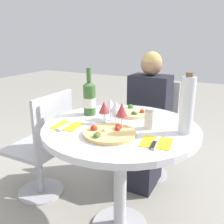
# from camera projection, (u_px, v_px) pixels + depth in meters

# --- Properties ---
(dining_table) EXTENTS (0.94, 0.94, 0.74)m
(dining_table) POSITION_uv_depth(u_px,v_px,m) (121.00, 144.00, 1.54)
(dining_table) COLOR #B2B2B7
(dining_table) RESTS_ON ground_plane
(chair_behind_diner) EXTENTS (0.42, 0.42, 0.86)m
(chair_behind_diner) POSITION_uv_depth(u_px,v_px,m) (151.00, 131.00, 2.33)
(chair_behind_diner) COLOR #ADADB2
(chair_behind_diner) RESTS_ON ground_plane
(seated_diner) EXTENTS (0.34, 0.47, 1.14)m
(seated_diner) POSITION_uv_depth(u_px,v_px,m) (146.00, 126.00, 2.17)
(seated_diner) COLOR black
(seated_diner) RESTS_ON ground_plane
(chair_empty_side) EXTENTS (0.42, 0.42, 0.86)m
(chair_empty_side) POSITION_uv_depth(u_px,v_px,m) (43.00, 149.00, 1.96)
(chair_empty_side) COLOR #ADADB2
(chair_empty_side) RESTS_ON ground_plane
(pizza_large) EXTENTS (0.29, 0.29, 0.05)m
(pizza_large) POSITION_uv_depth(u_px,v_px,m) (109.00, 133.00, 1.36)
(pizza_large) COLOR #DBB26B
(pizza_large) RESTS_ON dining_table
(pizza_small_far) EXTENTS (0.24, 0.24, 0.05)m
(pizza_small_far) POSITION_uv_depth(u_px,v_px,m) (132.00, 112.00, 1.72)
(pizza_small_far) COLOR #E5C17F
(pizza_small_far) RESTS_ON dining_table
(wine_bottle) EXTENTS (0.09, 0.09, 0.32)m
(wine_bottle) POSITION_uv_depth(u_px,v_px,m) (89.00, 98.00, 1.68)
(wine_bottle) COLOR #38602D
(wine_bottle) RESTS_ON dining_table
(tall_carafe) EXTENTS (0.08, 0.08, 0.34)m
(tall_carafe) POSITION_uv_depth(u_px,v_px,m) (187.00, 105.00, 1.34)
(tall_carafe) COLOR silver
(tall_carafe) RESTS_ON dining_table
(sugar_shaker) EXTENTS (0.06, 0.06, 0.12)m
(sugar_shaker) POSITION_uv_depth(u_px,v_px,m) (150.00, 119.00, 1.44)
(sugar_shaker) COLOR silver
(sugar_shaker) RESTS_ON dining_table
(wine_glass_front_left) EXTENTS (0.07, 0.07, 0.14)m
(wine_glass_front_left) POSITION_uv_depth(u_px,v_px,m) (104.00, 108.00, 1.51)
(wine_glass_front_left) COLOR silver
(wine_glass_front_left) RESTS_ON dining_table
(wine_glass_back_left) EXTENTS (0.08, 0.08, 0.13)m
(wine_glass_back_left) POSITION_uv_depth(u_px,v_px,m) (110.00, 105.00, 1.58)
(wine_glass_back_left) COLOR silver
(wine_glass_back_left) RESTS_ON dining_table
(wine_glass_front_right) EXTENTS (0.07, 0.07, 0.15)m
(wine_glass_front_right) POSITION_uv_depth(u_px,v_px,m) (122.00, 110.00, 1.46)
(wine_glass_front_right) COLOR silver
(wine_glass_front_right) RESTS_ON dining_table
(wine_glass_center) EXTENTS (0.08, 0.08, 0.14)m
(wine_glass_center) POSITION_uv_depth(u_px,v_px,m) (116.00, 107.00, 1.52)
(wine_glass_center) COLOR silver
(wine_glass_center) RESTS_ON dining_table
(place_setting_left) EXTENTS (0.17, 0.19, 0.01)m
(place_setting_left) POSITION_uv_depth(u_px,v_px,m) (67.00, 126.00, 1.49)
(place_setting_left) COLOR yellow
(place_setting_left) RESTS_ON dining_table
(place_setting_right) EXTENTS (0.17, 0.19, 0.01)m
(place_setting_right) POSITION_uv_depth(u_px,v_px,m) (156.00, 142.00, 1.26)
(place_setting_right) COLOR yellow
(place_setting_right) RESTS_ON dining_table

